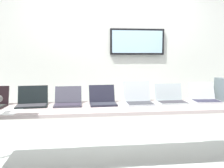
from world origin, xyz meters
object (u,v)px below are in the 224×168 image
object	(u,v)px
laptop_station_6	(204,97)
laptop_station_1	(32,101)
laptop_station_4	(139,99)
laptop_station_3	(103,100)
workbench	(123,109)
laptop_station_5	(171,98)
laptop_station_2	(68,101)

from	to	relation	value
laptop_station_6	laptop_station_1	bearing A→B (deg)	-179.51
laptop_station_4	laptop_station_3	bearing A→B (deg)	179.69
laptop_station_3	laptop_station_4	size ratio (longest dim) A/B	0.97
laptop_station_3	laptop_station_6	distance (m)	1.38
laptop_station_3	laptop_station_4	distance (m)	0.46
workbench	laptop_station_3	xyz separation A→B (m)	(-0.24, 0.12, 0.10)
laptop_station_1	laptop_station_4	world-z (taller)	laptop_station_4
laptop_station_5	laptop_station_6	xyz separation A→B (m)	(0.48, 0.02, 0.00)
laptop_station_3	laptop_station_4	xyz separation A→B (m)	(0.46, -0.00, 0.01)
laptop_station_2	laptop_station_5	distance (m)	1.33
laptop_station_4	workbench	bearing A→B (deg)	-151.91
laptop_station_4	laptop_station_2	bearing A→B (deg)	179.30
laptop_station_5	laptop_station_1	bearing A→B (deg)	179.85
laptop_station_3	laptop_station_5	distance (m)	0.89
laptop_station_4	laptop_station_1	bearing A→B (deg)	179.41
laptop_station_2	laptop_station_6	xyz separation A→B (m)	(1.81, 0.02, 0.01)
workbench	laptop_station_1	distance (m)	1.12
workbench	laptop_station_2	xyz separation A→B (m)	(-0.68, 0.13, 0.09)
workbench	laptop_station_2	size ratio (longest dim) A/B	10.66
laptop_station_1	laptop_station_6	bearing A→B (deg)	0.49
laptop_station_3	laptop_station_5	size ratio (longest dim) A/B	0.90
laptop_station_1	laptop_station_3	distance (m)	0.87
laptop_station_2	laptop_station_5	world-z (taller)	laptop_station_5
workbench	laptop_station_5	distance (m)	0.67
laptop_station_1	laptop_station_2	bearing A→B (deg)	-0.36
laptop_station_1	laptop_station_5	bearing A→B (deg)	-0.15
laptop_station_2	laptop_station_3	xyz separation A→B (m)	(0.43, -0.01, 0.00)
workbench	laptop_station_3	distance (m)	0.29
laptop_station_5	workbench	bearing A→B (deg)	-169.10
workbench	laptop_station_2	world-z (taller)	laptop_station_2
laptop_station_2	laptop_station_5	bearing A→B (deg)	-0.08
workbench	laptop_station_5	world-z (taller)	laptop_station_5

